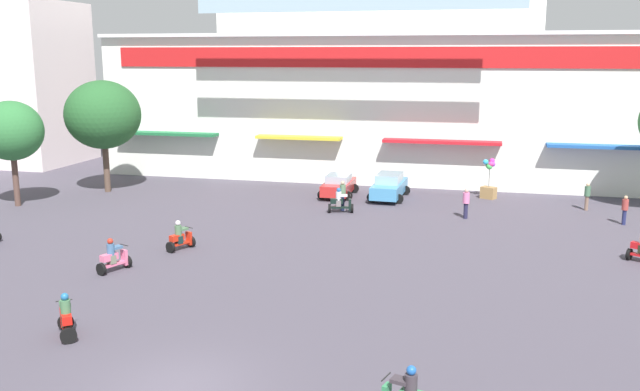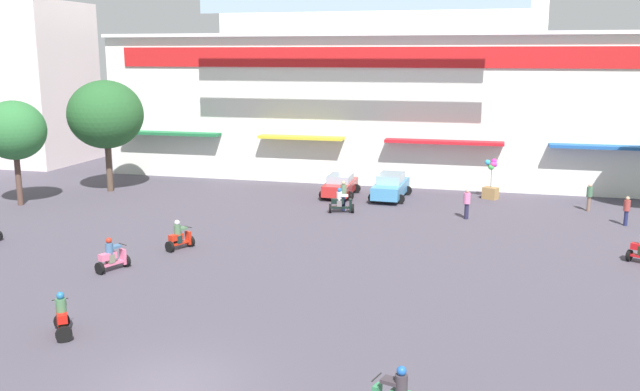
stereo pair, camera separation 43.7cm
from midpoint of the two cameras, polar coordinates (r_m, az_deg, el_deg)
The scene contains 16 objects.
ground_plane at distance 31.16m, azimuth -1.20°, elevation -4.97°, with size 128.00×128.00×0.00m, color #49434F.
colonial_building at distance 52.73m, azimuth 5.75°, elevation 10.84°, with size 39.83×17.57×19.31m.
flank_building_left at distance 63.43m, azimuth -24.74°, elevation 8.57°, with size 12.79×8.32×13.17m.
plaza_tree_0 at distance 44.28m, azimuth -24.09°, elevation 5.00°, with size 3.76×3.62×6.33m.
plaza_tree_2 at distance 46.76m, azimuth -17.33°, elevation 6.51°, with size 4.80×5.07×7.35m.
parked_car_0 at distance 43.64m, azimuth 2.00°, elevation 0.87°, with size 2.29×3.98×1.41m.
parked_car_1 at distance 43.10m, azimuth 6.26°, elevation 0.78°, with size 2.39×4.52×1.61m.
scooter_rider_2 at distance 29.96m, azimuth -16.71°, elevation -4.97°, with size 1.03×1.55×1.47m.
scooter_rider_3 at distance 32.40m, azimuth -11.37°, elevation -3.47°, with size 1.05×1.47×1.45m.
scooter_rider_6 at distance 39.08m, azimuth 2.10°, elevation -0.59°, with size 1.53×0.85×1.47m.
scooter_rider_7 at distance 23.77m, azimuth -20.39°, elevation -9.56°, with size 1.24×1.39×1.53m.
pedestrian_0 at distance 39.69m, azimuth 24.69°, elevation -1.05°, with size 0.44×0.44×1.60m.
pedestrian_1 at distance 42.50m, azimuth 22.00°, elevation 0.01°, with size 0.41×0.41×1.64m.
pedestrian_2 at distance 38.45m, azimuth 12.58°, elevation -0.54°, with size 0.40×0.40×1.70m.
pedestrian_3 at distance 39.52m, azimuth 2.31°, elevation 0.15°, with size 0.49×0.49×1.78m.
balloon_vendor_cart at distance 44.11m, azimuth 14.45°, elevation 1.17°, with size 1.07×0.94×2.57m.
Camera 2 is at (8.29, -15.67, 9.00)m, focal length 38.04 mm.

